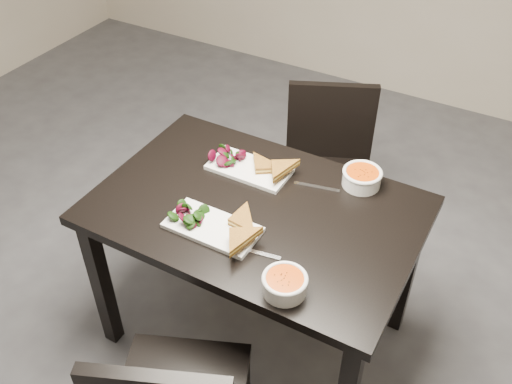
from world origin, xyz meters
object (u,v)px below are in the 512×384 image
Objects in this scene: table at (256,226)px; soup_bowl_far at (362,177)px; soup_bowl_near at (285,283)px; plate_far at (249,169)px; plate_near at (213,227)px; chair_far at (328,163)px.

soup_bowl_far is at bearing 46.53° from table.
soup_bowl_near is 0.63m from plate_far.
soup_bowl_near reaches higher than table.
soup_bowl_far is at bearing 88.34° from soup_bowl_near.
table is at bearing -133.47° from soup_bowl_far.
soup_bowl_near is at bearing -20.11° from plate_near.
soup_bowl_far is (0.29, -0.41, 0.30)m from chair_far.
soup_bowl_near reaches higher than plate_near.
plate_far is at bearing 126.27° from table.
plate_near is 2.29× the size of soup_bowl_near.
table is 0.22m from plate_near.
chair_far is 1.10m from soup_bowl_near.
soup_bowl_far is at bearing -78.55° from chair_far.
plate_far is at bearing -128.07° from chair_far.
plate_near is at bearing -81.27° from plate_far.
soup_bowl_near is 0.62m from soup_bowl_far.
soup_bowl_near is at bearing -99.26° from chair_far.
chair_far is 5.81× the size of soup_bowl_near.
soup_bowl_far reaches higher than plate_near.
chair_far is 5.52× the size of soup_bowl_far.
soup_bowl_near is 0.45× the size of plate_far.
plate_near is at bearing -119.13° from chair_far.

